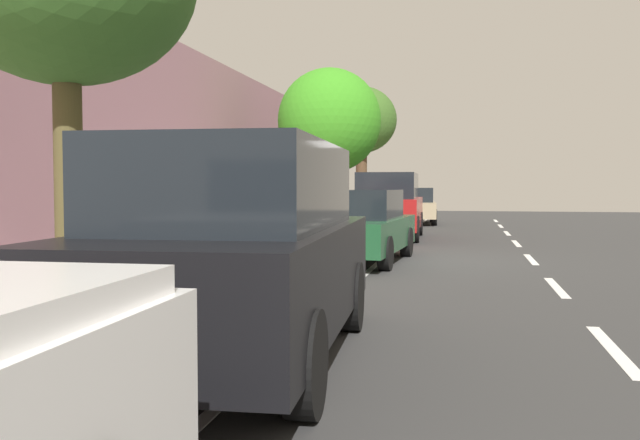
# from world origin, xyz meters

# --- Properties ---
(ground) EXTENTS (59.37, 59.37, 0.00)m
(ground) POSITION_xyz_m (0.00, 0.00, 0.00)
(ground) COLOR #343434
(sidewalk) EXTENTS (3.86, 37.11, 0.13)m
(sidewalk) POSITION_xyz_m (3.95, 0.00, 0.06)
(sidewalk) COLOR #AAA89B
(sidewalk) RESTS_ON ground
(curb_edge) EXTENTS (0.16, 37.11, 0.13)m
(curb_edge) POSITION_xyz_m (1.94, 0.00, 0.06)
(curb_edge) COLOR gray
(curb_edge) RESTS_ON ground
(lane_stripe_centre) EXTENTS (0.14, 35.80, 0.01)m
(lane_stripe_centre) POSITION_xyz_m (-2.71, -0.65, 0.00)
(lane_stripe_centre) COLOR white
(lane_stripe_centre) RESTS_ON ground
(lane_stripe_bike_edge) EXTENTS (0.12, 37.11, 0.01)m
(lane_stripe_bike_edge) POSITION_xyz_m (0.47, 0.00, 0.00)
(lane_stripe_bike_edge) COLOR white
(lane_stripe_bike_edge) RESTS_ON ground
(building_facade) EXTENTS (0.50, 37.11, 5.27)m
(building_facade) POSITION_xyz_m (6.14, 0.00, 2.64)
(building_facade) COLOR #A0707F
(building_facade) RESTS_ON ground
(parked_sedan_tan_nearest) EXTENTS (2.07, 4.51, 1.52)m
(parked_sedan_tan_nearest) POSITION_xyz_m (0.80, -14.46, 0.75)
(parked_sedan_tan_nearest) COLOR tan
(parked_sedan_tan_nearest) RESTS_ON ground
(parked_suv_red_second) EXTENTS (2.06, 4.75, 1.99)m
(parked_suv_red_second) POSITION_xyz_m (0.98, -5.99, 1.03)
(parked_suv_red_second) COLOR maroon
(parked_suv_red_second) RESTS_ON ground
(parked_sedan_green_mid) EXTENTS (2.06, 4.51, 1.52)m
(parked_sedan_green_mid) POSITION_xyz_m (0.90, 0.56, 0.75)
(parked_sedan_green_mid) COLOR #1E512D
(parked_sedan_green_mid) RESTS_ON ground
(parked_suv_black_far) EXTENTS (2.15, 4.79, 1.99)m
(parked_suv_black_far) POSITION_xyz_m (0.75, 8.89, 1.03)
(parked_suv_black_far) COLOR black
(parked_suv_black_far) RESTS_ON ground
(bicycle_at_curb) EXTENTS (1.73, 0.46, 0.76)m
(bicycle_at_curb) POSITION_xyz_m (1.48, 4.54, 0.38)
(bicycle_at_curb) COLOR black
(bicycle_at_curb) RESTS_ON ground
(cyclist_with_backpack) EXTENTS (0.43, 0.62, 1.75)m
(cyclist_with_backpack) POSITION_xyz_m (1.70, 4.09, 1.07)
(cyclist_with_backpack) COLOR #C6B284
(cyclist_with_backpack) RESTS_ON ground
(street_tree_near_cyclist) EXTENTS (2.88, 2.88, 5.54)m
(street_tree_near_cyclist) POSITION_xyz_m (2.88, -13.20, 4.23)
(street_tree_near_cyclist) COLOR #503825
(street_tree_near_cyclist) RESTS_ON sidewalk
(street_tree_mid_block) EXTENTS (3.23, 3.23, 5.15)m
(street_tree_mid_block) POSITION_xyz_m (2.88, -6.32, 3.61)
(street_tree_mid_block) COLOR #4C3D26
(street_tree_mid_block) RESTS_ON sidewalk
(pedestrian_on_phone) EXTENTS (0.61, 0.30, 1.57)m
(pedestrian_on_phone) POSITION_xyz_m (4.31, -8.52, 1.01)
(pedestrian_on_phone) COLOR black
(pedestrian_on_phone) RESTS_ON sidewalk
(fire_hydrant) EXTENTS (0.22, 0.22, 0.84)m
(fire_hydrant) POSITION_xyz_m (2.37, 4.09, 0.55)
(fire_hydrant) COLOR red
(fire_hydrant) RESTS_ON sidewalk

